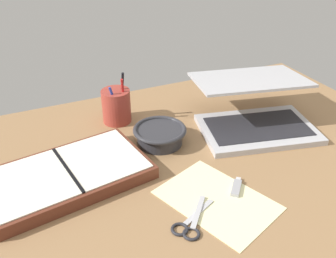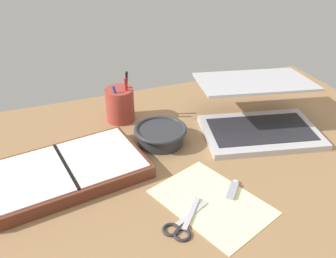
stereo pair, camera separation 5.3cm
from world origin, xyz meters
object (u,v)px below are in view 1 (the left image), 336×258
object	(u,v)px
laptop	(254,111)
bowl	(160,134)
pen_cup	(117,106)
planner	(68,175)
scissors	(189,226)

from	to	relation	value
laptop	bowl	distance (cm)	30.99
pen_cup	planner	bearing A→B (deg)	-130.48
laptop	bowl	xyz separation A→B (cm)	(-30.72, 3.23, -2.41)
bowl	pen_cup	xyz separation A→B (cm)	(-7.35, 17.65, 2.62)
scissors	planner	bearing A→B (deg)	89.54
laptop	bowl	world-z (taller)	laptop
laptop	planner	distance (cm)	59.00
pen_cup	planner	xyz separation A→B (cm)	(-20.73, -24.29, -3.67)
pen_cup	planner	size ratio (longest dim) A/B	0.39
pen_cup	scissors	bearing A→B (deg)	-90.32
bowl	scissors	bearing A→B (deg)	-102.78
bowl	planner	world-z (taller)	bowl
laptop	planner	xyz separation A→B (cm)	(-58.80, -3.41, -3.47)
laptop	scissors	bearing A→B (deg)	-128.57
laptop	pen_cup	distance (cm)	43.42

